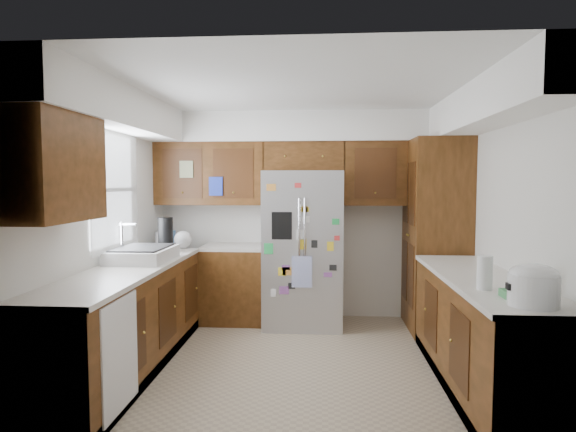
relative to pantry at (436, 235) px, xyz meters
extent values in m
plane|color=tan|center=(-1.50, -1.15, -1.07)|extent=(3.60, 3.60, 0.00)
cube|color=silver|center=(-1.50, 0.45, 0.18)|extent=(3.60, 0.04, 2.50)
cube|color=silver|center=(-3.30, -1.15, 0.18)|extent=(0.04, 3.20, 2.50)
cube|color=silver|center=(0.30, -1.15, 0.18)|extent=(0.04, 3.20, 2.50)
cube|color=silver|center=(-1.50, -2.75, 0.18)|extent=(3.60, 0.04, 2.50)
cube|color=white|center=(-1.50, -1.15, 1.43)|extent=(3.60, 3.20, 0.02)
cube|color=white|center=(-1.50, 0.26, 1.25)|extent=(3.60, 0.38, 0.35)
cube|color=white|center=(-3.11, -1.15, 1.25)|extent=(0.38, 3.20, 0.35)
cube|color=white|center=(0.11, -1.15, 1.25)|extent=(0.38, 3.20, 0.35)
cube|color=#3B230B|center=(-2.63, 0.28, 0.70)|extent=(1.33, 0.34, 0.75)
cube|color=#3B230B|center=(-0.36, 0.28, 0.70)|extent=(1.33, 0.34, 0.75)
cube|color=#3B230B|center=(-3.13, -2.30, 0.70)|extent=(0.34, 0.85, 0.75)
cube|color=white|center=(-3.29, -1.05, 0.53)|extent=(0.02, 0.90, 1.05)
cube|color=white|center=(-3.25, -1.05, 0.53)|extent=(0.01, 1.02, 1.15)
cube|color=#1F35B9|center=(-2.54, 0.09, 0.55)|extent=(0.16, 0.02, 0.22)
cube|color=beige|center=(-2.88, 0.09, 0.75)|extent=(0.16, 0.02, 0.20)
cube|color=#3B230B|center=(-3.00, -1.45, -0.64)|extent=(0.60, 2.60, 0.88)
cube|color=#3B230B|center=(-2.33, 0.15, -0.64)|extent=(0.75, 0.60, 0.88)
cube|color=silver|center=(-3.00, -1.45, -0.17)|extent=(0.63, 2.60, 0.04)
cube|color=silver|center=(-2.33, 0.15, -0.17)|extent=(0.75, 0.60, 0.04)
cube|color=black|center=(-3.00, -1.45, -1.02)|extent=(0.60, 2.60, 0.10)
cube|color=white|center=(-2.69, -2.30, -0.61)|extent=(0.01, 0.58, 0.80)
cube|color=#3B230B|center=(0.00, -1.62, -0.64)|extent=(0.60, 2.25, 0.88)
cube|color=silver|center=(0.00, -1.62, -0.17)|extent=(0.63, 2.25, 0.04)
cube|color=black|center=(0.00, -1.62, -1.02)|extent=(0.60, 2.25, 0.10)
cube|color=#3B230B|center=(0.00, 0.00, 0.00)|extent=(0.60, 0.90, 2.15)
cube|color=#A0A0A5|center=(-1.50, 0.05, -0.17)|extent=(0.90, 0.75, 1.80)
cylinder|color=silver|center=(-1.53, -0.34, -0.02)|extent=(0.02, 0.02, 0.90)
cylinder|color=silver|center=(-1.47, -0.34, -0.02)|extent=(0.02, 0.02, 0.90)
cube|color=black|center=(-1.72, -0.33, 0.12)|extent=(0.22, 0.01, 0.30)
cube|color=white|center=(-1.50, -0.35, -0.38)|extent=(0.22, 0.01, 0.34)
cube|color=orange|center=(-1.84, -0.33, 0.54)|extent=(0.10, 0.00, 0.07)
cube|color=#8C4C99|center=(-1.68, -0.33, -0.33)|extent=(0.09, 0.00, 0.05)
cube|color=yellow|center=(-1.47, -0.33, 0.30)|extent=(0.08, 0.00, 0.05)
cube|color=yellow|center=(-1.50, -0.33, -0.08)|extent=(0.09, 0.00, 0.11)
cube|color=yellow|center=(-1.19, -0.33, -0.09)|extent=(0.07, 0.00, 0.10)
cube|color=green|center=(-1.87, -0.33, -0.13)|extent=(0.10, 0.00, 0.12)
cube|color=red|center=(-1.55, -0.33, 0.56)|extent=(0.07, 0.00, 0.05)
cube|color=yellow|center=(-1.72, -0.33, -0.38)|extent=(0.08, 0.00, 0.09)
cube|color=green|center=(-1.14, -0.33, 0.17)|extent=(0.08, 0.00, 0.06)
cube|color=black|center=(-1.16, -0.33, -0.33)|extent=(0.08, 0.00, 0.06)
cube|color=red|center=(-1.12, -0.33, 0.00)|extent=(0.06, 0.00, 0.05)
cube|color=white|center=(-1.81, -0.33, -0.62)|extent=(0.06, 0.00, 0.09)
cube|color=black|center=(-1.61, -0.33, -0.54)|extent=(0.08, 0.00, 0.07)
cube|color=black|center=(-1.36, -0.33, -0.07)|extent=(0.07, 0.00, 0.08)
cube|color=white|center=(-1.52, -0.33, 0.03)|extent=(0.08, 0.00, 0.11)
cube|color=orange|center=(-1.66, -0.33, -0.37)|extent=(0.11, 0.00, 0.09)
cube|color=#8C4C99|center=(-1.70, -0.33, -0.59)|extent=(0.11, 0.00, 0.09)
cube|color=#8C4C99|center=(-1.22, -0.33, -0.41)|extent=(0.09, 0.00, 0.05)
cube|color=orange|center=(-1.47, -0.33, 0.31)|extent=(0.06, 0.00, 0.06)
cube|color=white|center=(-1.46, -0.33, 0.20)|extent=(0.08, 0.00, 0.07)
cube|color=#3B230B|center=(-1.50, 0.28, 0.90)|extent=(0.96, 0.34, 0.35)
sphere|color=#1B1CA3|center=(-1.66, 0.26, 1.20)|extent=(0.25, 0.25, 0.25)
cylinder|color=black|center=(-1.33, 0.24, 1.16)|extent=(0.31, 0.31, 0.18)
ellipsoid|color=#333338|center=(-1.33, 0.24, 1.25)|extent=(0.29, 0.29, 0.13)
cube|color=white|center=(-3.00, -1.05, -0.09)|extent=(0.52, 0.70, 0.12)
cube|color=black|center=(-3.00, -1.05, -0.03)|extent=(0.44, 0.60, 0.02)
cylinder|color=silver|center=(-3.20, -1.05, 0.07)|extent=(0.02, 0.02, 0.30)
cylinder|color=silver|center=(-3.14, -1.05, 0.20)|extent=(0.16, 0.02, 0.02)
cube|color=yellow|center=(-2.80, -1.26, -0.13)|extent=(0.10, 0.18, 0.04)
cube|color=black|center=(-2.95, -0.52, -0.10)|extent=(0.18, 0.14, 0.10)
cylinder|color=black|center=(-2.95, -0.52, 0.09)|extent=(0.16, 0.16, 0.28)
cylinder|color=#A0A0A5|center=(-3.07, -0.30, -0.05)|extent=(0.14, 0.14, 0.20)
sphere|color=white|center=(-2.87, -0.16, -0.05)|extent=(0.20, 0.20, 0.20)
cube|color=#3F72B2|center=(-3.10, 0.04, -0.06)|extent=(0.14, 0.10, 0.18)
cube|color=#BFB28C|center=(-2.92, 0.06, -0.08)|extent=(0.10, 0.08, 0.14)
cylinder|color=white|center=(-3.00, -0.73, -0.10)|extent=(0.08, 0.08, 0.11)
cylinder|color=white|center=(0.00, -2.53, -0.06)|extent=(0.29, 0.29, 0.20)
ellipsoid|color=white|center=(0.00, -2.53, 0.04)|extent=(0.28, 0.28, 0.13)
cube|color=black|center=(-0.14, -2.53, -0.04)|extent=(0.04, 0.06, 0.04)
cylinder|color=white|center=(-0.14, -2.09, -0.04)|extent=(0.11, 0.11, 0.24)
camera|label=1|loc=(-1.29, -5.51, 0.60)|focal=30.00mm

